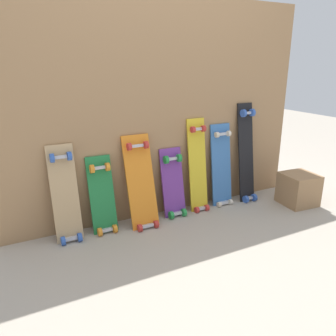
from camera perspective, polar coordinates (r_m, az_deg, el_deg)
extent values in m
plane|color=#A89E8E|center=(2.98, -0.62, -7.79)|extent=(12.00, 12.00, 0.00)
cube|color=#99724C|center=(2.78, -1.33, 9.53)|extent=(2.72, 0.04, 1.77)
cube|color=tan|center=(2.59, -17.04, -4.87)|extent=(0.19, 0.17, 0.78)
cube|color=#B7B7BF|center=(2.64, -16.11, -11.42)|extent=(0.09, 0.04, 0.03)
cube|color=#B7B7BF|center=(2.52, -17.80, 1.80)|extent=(0.09, 0.04, 0.03)
cylinder|color=#3359B2|center=(2.61, -17.36, -11.75)|extent=(0.03, 0.06, 0.06)
cylinder|color=#3359B2|center=(2.63, -14.74, -11.30)|extent=(0.03, 0.06, 0.06)
cylinder|color=#3359B2|center=(2.50, -19.09, 1.59)|extent=(0.03, 0.06, 0.06)
cylinder|color=#3359B2|center=(2.52, -16.40, 1.96)|extent=(0.03, 0.06, 0.06)
cube|color=#1E7238|center=(2.67, -11.11, -5.13)|extent=(0.19, 0.16, 0.66)
cube|color=#B7B7BF|center=(2.70, -10.34, -10.29)|extent=(0.09, 0.04, 0.03)
cube|color=#B7B7BF|center=(2.61, -11.59, 0.05)|extent=(0.09, 0.04, 0.03)
cylinder|color=orange|center=(2.67, -11.49, -10.61)|extent=(0.03, 0.06, 0.06)
cylinder|color=orange|center=(2.70, -9.00, -10.13)|extent=(0.03, 0.06, 0.06)
cylinder|color=orange|center=(2.58, -12.77, -0.16)|extent=(0.03, 0.06, 0.06)
cylinder|color=orange|center=(2.61, -10.23, 0.21)|extent=(0.03, 0.06, 0.06)
cube|color=orange|center=(2.70, -4.61, -3.06)|extent=(0.23, 0.24, 0.80)
cube|color=#B7B7BF|center=(2.73, -3.54, -9.76)|extent=(0.10, 0.04, 0.03)
cube|color=#B7B7BF|center=(2.66, -5.30, 3.76)|extent=(0.10, 0.04, 0.03)
cylinder|color=red|center=(2.69, -4.80, -10.12)|extent=(0.03, 0.06, 0.06)
cylinder|color=red|center=(2.74, -2.01, -9.51)|extent=(0.03, 0.06, 0.06)
cylinder|color=red|center=(2.62, -6.61, 3.60)|extent=(0.03, 0.06, 0.06)
cylinder|color=red|center=(2.67, -3.75, 3.96)|extent=(0.03, 0.06, 0.06)
cube|color=#6B338C|center=(2.89, 0.83, -3.08)|extent=(0.20, 0.15, 0.65)
cube|color=#B7B7BF|center=(2.92, 1.48, -7.71)|extent=(0.09, 0.04, 0.03)
cube|color=#B7B7BF|center=(2.83, 0.63, 1.58)|extent=(0.09, 0.04, 0.03)
cylinder|color=#268C3F|center=(2.88, 0.55, -8.02)|extent=(0.03, 0.07, 0.07)
cylinder|color=#268C3F|center=(2.93, 2.71, -7.54)|extent=(0.03, 0.07, 0.07)
cylinder|color=#268C3F|center=(2.79, -0.34, 1.40)|extent=(0.03, 0.07, 0.07)
cylinder|color=#268C3F|center=(2.85, 1.89, 1.72)|extent=(0.03, 0.07, 0.07)
cube|color=gold|center=(2.97, 5.03, -0.19)|extent=(0.17, 0.14, 0.88)
cube|color=#B7B7BF|center=(3.04, 5.59, -6.83)|extent=(0.08, 0.04, 0.03)
cube|color=#B7B7BF|center=(2.90, 4.96, 6.61)|extent=(0.08, 0.04, 0.03)
cylinder|color=red|center=(3.00, 4.91, -7.11)|extent=(0.03, 0.05, 0.05)
cylinder|color=red|center=(3.05, 6.60, -6.71)|extent=(0.03, 0.05, 0.05)
cylinder|color=red|center=(2.86, 4.25, 6.52)|extent=(0.03, 0.05, 0.05)
cylinder|color=red|center=(2.92, 6.03, 6.68)|extent=(0.03, 0.05, 0.05)
cube|color=#386BAD|center=(3.13, 9.00, -0.11)|extent=(0.20, 0.13, 0.82)
cube|color=#B7B7BF|center=(3.19, 9.45, -5.84)|extent=(0.09, 0.04, 0.03)
cube|color=#B7B7BF|center=(3.06, 9.09, 5.72)|extent=(0.09, 0.04, 0.03)
cylinder|color=beige|center=(3.14, 8.70, -6.14)|extent=(0.03, 0.05, 0.05)
cylinder|color=beige|center=(3.21, 10.55, -5.69)|extent=(0.03, 0.05, 0.05)
cylinder|color=beige|center=(3.01, 8.30, 5.60)|extent=(0.03, 0.05, 0.05)
cylinder|color=beige|center=(3.08, 10.24, 5.80)|extent=(0.03, 0.05, 0.05)
cube|color=black|center=(3.25, 13.08, 1.97)|extent=(0.16, 0.16, 0.98)
cube|color=#B7B7BF|center=(3.32, 13.53, -4.97)|extent=(0.07, 0.04, 0.03)
cube|color=#B7B7BF|center=(3.19, 13.19, 9.09)|extent=(0.07, 0.04, 0.03)
cylinder|color=#3359B2|center=(3.27, 13.06, -5.20)|extent=(0.03, 0.07, 0.07)
cylinder|color=#3359B2|center=(3.34, 14.39, -4.86)|extent=(0.03, 0.07, 0.07)
cylinder|color=#3359B2|center=(3.15, 12.68, 9.05)|extent=(0.03, 0.07, 0.07)
cylinder|color=#3359B2|center=(3.21, 14.08, 9.12)|extent=(0.03, 0.07, 0.07)
cube|color=#99724C|center=(3.36, 21.25, -3.35)|extent=(0.31, 0.31, 0.29)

